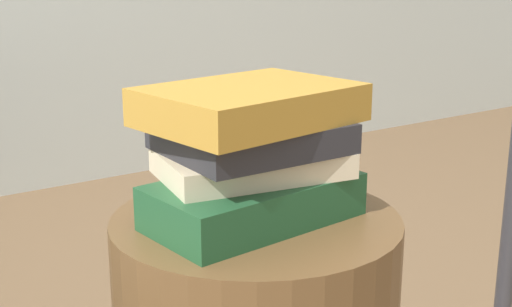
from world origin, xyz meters
name	(u,v)px	position (x,y,z in m)	size (l,w,h in m)	color
book_forest	(254,201)	(-0.01, -0.01, 0.57)	(0.29, 0.16, 0.06)	#1E512D
book_cream	(251,163)	(0.00, 0.01, 0.62)	(0.25, 0.16, 0.04)	beige
book_charcoal	(250,136)	(0.00, 0.01, 0.66)	(0.23, 0.20, 0.04)	#28282D
book_ochre	(250,104)	(-0.01, 0.01, 0.71)	(0.28, 0.20, 0.05)	#B7842D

